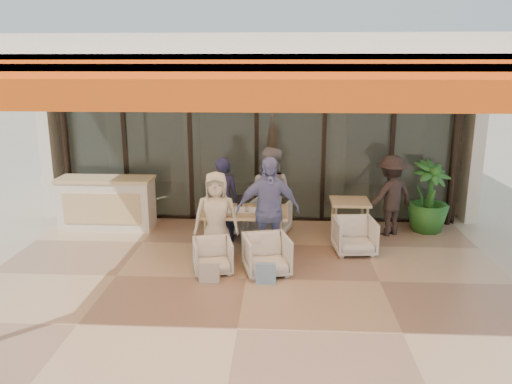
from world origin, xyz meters
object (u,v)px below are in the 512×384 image
Objects in this scene: diner_grey at (269,196)px; side_table at (350,206)px; diner_navy at (223,200)px; chair_far_right at (270,216)px; chair_far_left at (226,216)px; chair_near_left at (213,255)px; diner_cream at (216,217)px; standing_woman at (390,196)px; host_counter at (107,203)px; side_chair at (355,234)px; chair_near_right at (267,253)px; dining_table at (244,214)px; potted_palm at (429,197)px; diner_periwinkle at (268,210)px.

diner_grey is 2.38× the size of side_table.
chair_far_right is at bearing -153.22° from diner_navy.
chair_far_left is 1.90m from chair_near_left.
diner_cream is (0.00, -0.90, -0.04)m from diner_navy.
standing_woman is (3.09, 1.44, 0.02)m from diner_cream.
host_counter is at bearing 143.18° from diner_cream.
diner_navy reaches higher than side_table.
side_table is at bearing 84.08° from side_chair.
dining_table is at bearing 99.15° from chair_near_right.
chair_near_right is 0.39× the size of diner_grey.
potted_palm reaches higher than dining_table.
host_counter is 1.04× the size of diner_grey.
side_table is (2.31, -0.20, 0.29)m from chair_far_left.
diner_navy is at bearing 77.88° from chair_far_left.
diner_navy reaches higher than chair_near_right.
chair_far_left is 2.34m from side_table.
standing_woman reaches higher than chair_far_left.
side_chair is 2.03m from potted_palm.
diner_cream is at bearing -152.60° from side_table.
side_chair is at bearing -141.50° from potted_palm.
diner_grey is (3.21, -0.64, 0.35)m from host_counter.
dining_table is at bearing -9.04° from standing_woman.
diner_navy is 3.96m from potted_palm.
standing_woman reaches higher than potted_palm.
diner_grey is (0.00, -0.50, 0.52)m from chair_far_right.
chair_far_right is at bearing 167.88° from chair_far_left.
chair_far_left is at bearing 110.87° from diner_periwinkle.
host_counter is at bearing 12.56° from chair_far_right.
diner_cream is 0.86× the size of diner_periwinkle.
dining_table reaches higher than chair_near_left.
chair_near_right is 1.06m from diner_cream.
chair_near_right is at bearing 116.98° from diner_navy.
chair_near_left is 0.34× the size of diner_periwinkle.
standing_woman reaches higher than dining_table.
diner_cream reaches higher than potted_palm.
potted_palm is at bearing 20.98° from chair_near_right.
diner_navy is at bearing 86.23° from diner_cream.
dining_table is 2.18× the size of chair_near_right.
diner_cream is (0.00, -1.40, 0.41)m from chair_far_left.
side_chair is at bearing 8.26° from chair_near_left.
diner_periwinkle reaches higher than side_table.
diner_periwinkle is at bearing -46.97° from dining_table.
diner_navy is 3.14m from standing_woman.
chair_near_left is (-0.84, -1.90, -0.07)m from chair_far_right.
side_table is at bearing -148.97° from diner_grey.
side_table is at bearing -162.49° from potted_palm.
chair_far_right is 0.52× the size of potted_palm.
potted_palm is at bearing 1.36° from host_counter.
side_chair is (2.31, 0.45, -0.41)m from diner_cream.
chair_far_right is at bearing -70.46° from diner_grey.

